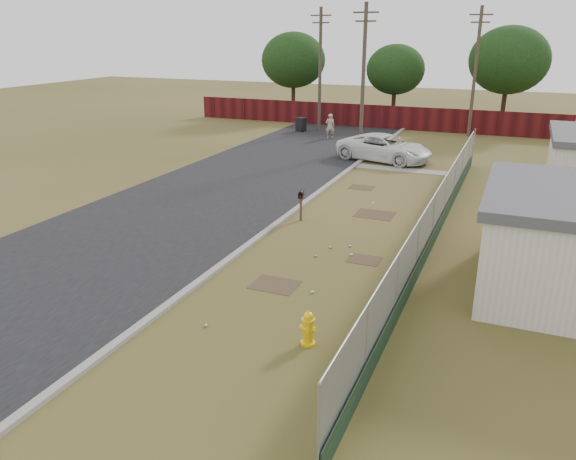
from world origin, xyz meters
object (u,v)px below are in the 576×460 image
at_px(fire_hydrant, 308,329).
at_px(pickup_truck, 385,148).
at_px(pedestrian, 330,126).
at_px(trash_bin, 301,124).
at_px(mailbox, 301,197).

distance_m(fire_hydrant, pickup_truck, 21.51).
xyz_separation_m(pickup_truck, pedestrian, (-5.35, 5.74, 0.10)).
distance_m(fire_hydrant, trash_bin, 31.20).
height_order(fire_hydrant, trash_bin, trash_bin).
xyz_separation_m(fire_hydrant, pickup_truck, (-3.16, 21.27, 0.35)).
bearing_deg(trash_bin, fire_hydrant, -68.32).
bearing_deg(pedestrian, fire_hydrant, 84.15).
xyz_separation_m(fire_hydrant, pedestrian, (-8.51, 27.01, 0.45)).
height_order(mailbox, trash_bin, mailbox).
bearing_deg(fire_hydrant, mailbox, 112.41).
bearing_deg(mailbox, pickup_truck, 87.55).
height_order(fire_hydrant, pickup_truck, pickup_truck).
bearing_deg(pedestrian, trash_bin, -56.67).
distance_m(fire_hydrant, pedestrian, 28.32).
height_order(mailbox, pickup_truck, pickup_truck).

